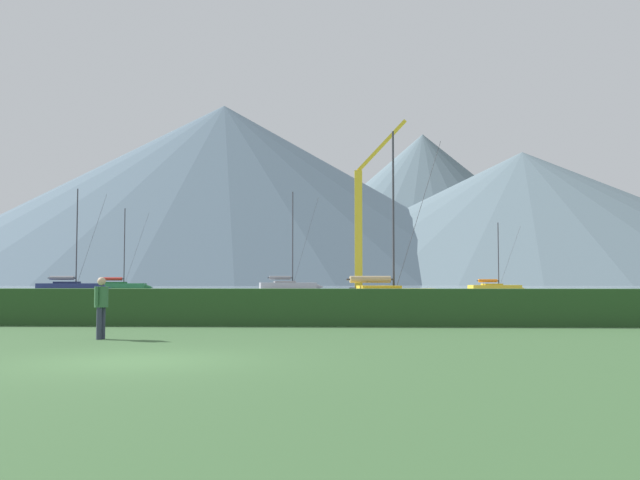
# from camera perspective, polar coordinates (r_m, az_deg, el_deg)

# --- Properties ---
(ground_plane) EXTENTS (1000.00, 1000.00, 0.00)m
(ground_plane) POSITION_cam_1_polar(r_m,az_deg,el_deg) (14.47, -14.68, -9.36)
(ground_plane) COLOR #385B33
(harbor_water) EXTENTS (320.00, 246.00, 0.00)m
(harbor_water) POSITION_cam_1_polar(r_m,az_deg,el_deg) (150.83, 0.67, -3.83)
(harbor_water) COLOR #8499A8
(harbor_water) RESTS_ON ground_plane
(hedge_line) EXTENTS (80.00, 1.20, 1.27)m
(hedge_line) POSITION_cam_1_polar(r_m,az_deg,el_deg) (25.13, -7.31, -5.34)
(hedge_line) COLOR #284C23
(hedge_line) RESTS_ON ground_plane
(sailboat_slip_0) EXTENTS (7.85, 3.70, 10.86)m
(sailboat_slip_0) POSITION_cam_1_polar(r_m,az_deg,el_deg) (44.12, 5.35, -4.41)
(sailboat_slip_0) COLOR gold
(sailboat_slip_0) RESTS_ON harbor_water
(sailboat_slip_1) EXTENTS (8.79, 3.04, 12.68)m
(sailboat_slip_1) POSITION_cam_1_polar(r_m,az_deg,el_deg) (91.09, -19.29, -3.58)
(sailboat_slip_1) COLOR navy
(sailboat_slip_1) RESTS_ON harbor_water
(sailboat_slip_3) EXTENTS (8.41, 3.15, 11.69)m
(sailboat_slip_3) POSITION_cam_1_polar(r_m,az_deg,el_deg) (103.64, -15.71, -3.59)
(sailboat_slip_3) COLOR #236B38
(sailboat_slip_3) RESTS_ON harbor_water
(sailboat_slip_7) EXTENTS (9.24, 4.25, 14.03)m
(sailboat_slip_7) POSITION_cam_1_polar(r_m,az_deg,el_deg) (99.78, -2.52, -3.69)
(sailboat_slip_7) COLOR #9E9EA3
(sailboat_slip_7) RESTS_ON harbor_water
(sailboat_slip_8) EXTENTS (7.29, 3.16, 8.64)m
(sailboat_slip_8) POSITION_cam_1_polar(r_m,az_deg,el_deg) (89.69, 13.88, -3.76)
(sailboat_slip_8) COLOR gold
(sailboat_slip_8) RESTS_ON harbor_water
(person_standing_walker) EXTENTS (0.36, 0.56, 1.65)m
(person_standing_walker) POSITION_cam_1_polar(r_m,az_deg,el_deg) (19.88, -17.12, -4.81)
(person_standing_walker) COLOR #2D3347
(person_standing_walker) RESTS_ON ground_plane
(dock_crane) EXTENTS (6.13, 2.00, 18.57)m
(dock_crane) POSITION_cam_1_polar(r_m,az_deg,el_deg) (74.83, 3.25, 0.10)
(dock_crane) COLOR #333338
(dock_crane) RESTS_ON ground_plane
(distant_hill_west_ridge) EXTENTS (195.10, 195.10, 84.72)m
(distant_hill_west_ridge) POSITION_cam_1_polar(r_m,az_deg,el_deg) (407.86, 8.26, 2.54)
(distant_hill_west_ridge) COLOR slate
(distant_hill_west_ridge) RESTS_ON ground_plane
(distant_hill_central_peak) EXTENTS (238.20, 238.20, 58.08)m
(distant_hill_central_peak) POSITION_cam_1_polar(r_m,az_deg,el_deg) (324.99, 15.97, 1.74)
(distant_hill_central_peak) COLOR slate
(distant_hill_central_peak) RESTS_ON ground_plane
(distant_hill_east_ridge) EXTENTS (284.55, 284.55, 83.35)m
(distant_hill_east_ridge) POSITION_cam_1_polar(r_m,az_deg,el_deg) (335.00, -7.73, 3.67)
(distant_hill_east_ridge) COLOR #4C6070
(distant_hill_east_ridge) RESTS_ON ground_plane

